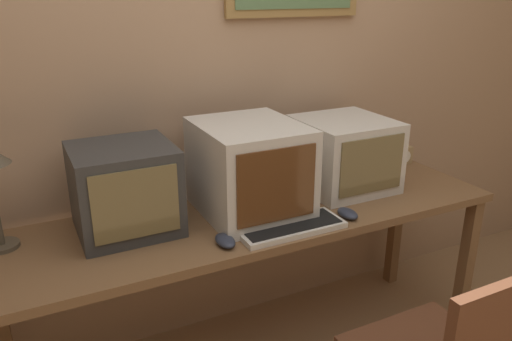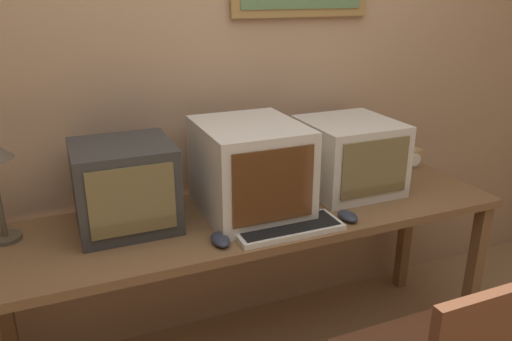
# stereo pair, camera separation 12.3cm
# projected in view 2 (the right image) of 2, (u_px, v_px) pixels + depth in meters

# --- Properties ---
(wall_back) EXTENTS (8.00, 0.08, 2.60)m
(wall_back) POSITION_uv_depth(u_px,v_px,m) (222.00, 68.00, 2.26)
(wall_back) COLOR tan
(wall_back) RESTS_ON ground_plane
(desk) EXTENTS (2.14, 0.60, 0.76)m
(desk) POSITION_uv_depth(u_px,v_px,m) (256.00, 230.00, 2.12)
(desk) COLOR brown
(desk) RESTS_ON ground_plane
(monitor_left) EXTENTS (0.37, 0.36, 0.34)m
(monitor_left) POSITION_uv_depth(u_px,v_px,m) (125.00, 186.00, 1.93)
(monitor_left) COLOR #333333
(monitor_left) RESTS_ON desk
(monitor_center) EXTENTS (0.40, 0.47, 0.38)m
(monitor_center) POSITION_uv_depth(u_px,v_px,m) (250.00, 168.00, 2.05)
(monitor_center) COLOR beige
(monitor_center) RESTS_ON desk
(monitor_right) EXTENTS (0.40, 0.41, 0.33)m
(monitor_right) POSITION_uv_depth(u_px,v_px,m) (349.00, 155.00, 2.29)
(monitor_right) COLOR beige
(monitor_right) RESTS_ON desk
(keyboard_main) EXTENTS (0.43, 0.17, 0.03)m
(keyboard_main) POSITION_uv_depth(u_px,v_px,m) (288.00, 228.00, 1.93)
(keyboard_main) COLOR beige
(keyboard_main) RESTS_ON desk
(mouse_near_keyboard) EXTENTS (0.07, 0.11, 0.03)m
(mouse_near_keyboard) POSITION_uv_depth(u_px,v_px,m) (348.00, 216.00, 2.02)
(mouse_near_keyboard) COLOR #282D3D
(mouse_near_keyboard) RESTS_ON desk
(mouse_far_corner) EXTENTS (0.07, 0.11, 0.03)m
(mouse_far_corner) POSITION_uv_depth(u_px,v_px,m) (220.00, 240.00, 1.83)
(mouse_far_corner) COLOR #282D3D
(mouse_far_corner) RESTS_ON desk
(desk_clock) EXTENTS (0.11, 0.07, 0.09)m
(desk_clock) POSITION_uv_depth(u_px,v_px,m) (411.00, 158.00, 2.62)
(desk_clock) COLOR #A38456
(desk_clock) RESTS_ON desk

